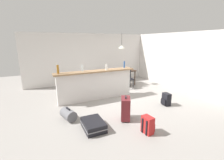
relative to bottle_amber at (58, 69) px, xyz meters
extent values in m
cube|color=gray|center=(2.02, -0.51, -1.26)|extent=(13.00, 13.00, 0.05)
cube|color=silver|center=(2.02, 2.54, 0.02)|extent=(6.60, 0.10, 2.50)
cube|color=silver|center=(5.07, -0.21, 0.02)|extent=(0.10, 6.00, 2.50)
cube|color=silver|center=(1.30, -0.03, -0.71)|extent=(2.80, 0.20, 1.04)
cube|color=#93704C|center=(1.30, -0.03, -0.17)|extent=(2.96, 0.40, 0.05)
cylinder|color=#9E661E|center=(0.00, 0.00, 0.00)|extent=(0.07, 0.07, 0.29)
cylinder|color=silver|center=(0.83, 0.05, -0.03)|extent=(0.06, 0.06, 0.23)
cylinder|color=silver|center=(1.68, -0.11, -0.04)|extent=(0.07, 0.07, 0.20)
cylinder|color=#284C89|center=(2.53, 0.04, -0.01)|extent=(0.06, 0.06, 0.27)
cube|color=#332319|center=(3.19, 1.29, -0.51)|extent=(1.10, 0.80, 0.04)
cylinder|color=#332319|center=(2.70, 0.95, -0.88)|extent=(0.06, 0.06, 0.70)
cylinder|color=#332319|center=(3.68, 0.95, -0.88)|extent=(0.06, 0.06, 0.70)
cylinder|color=#332319|center=(2.70, 1.63, -0.88)|extent=(0.06, 0.06, 0.70)
cylinder|color=#332319|center=(3.68, 1.63, -0.88)|extent=(0.06, 0.06, 0.70)
cube|color=black|center=(3.13, 0.65, -0.80)|extent=(0.44, 0.44, 0.04)
cube|color=black|center=(3.14, 0.82, -0.54)|extent=(0.40, 0.08, 0.48)
cylinder|color=black|center=(2.95, 0.50, -1.03)|extent=(0.04, 0.04, 0.41)
cylinder|color=black|center=(3.27, 0.47, -1.03)|extent=(0.04, 0.04, 0.41)
cylinder|color=black|center=(2.98, 0.82, -1.03)|extent=(0.04, 0.04, 0.41)
cylinder|color=black|center=(3.30, 0.79, -1.03)|extent=(0.04, 0.04, 0.41)
cylinder|color=black|center=(3.14, 1.36, 0.97)|extent=(0.01, 0.01, 0.59)
cone|color=white|center=(3.14, 1.36, 0.63)|extent=(0.34, 0.34, 0.14)
sphere|color=white|center=(3.14, 1.36, 0.55)|extent=(0.07, 0.07, 0.07)
cube|color=black|center=(0.50, -1.94, -1.12)|extent=(0.49, 0.69, 0.22)
cube|color=gray|center=(0.50, -1.94, -1.12)|extent=(0.50, 0.70, 0.02)
cube|color=#2D2D33|center=(0.51, -1.53, -1.12)|extent=(0.18, 0.14, 0.02)
cylinder|color=slate|center=(0.04, -1.17, -1.08)|extent=(0.42, 0.54, 0.30)
cube|color=black|center=(0.04, -1.17, -0.91)|extent=(0.08, 0.20, 0.04)
cube|color=black|center=(3.23, -1.61, -1.02)|extent=(0.21, 0.30, 0.42)
cube|color=black|center=(3.12, -1.60, -1.10)|extent=(0.08, 0.22, 0.19)
cube|color=black|center=(3.34, -1.55, -1.04)|extent=(0.03, 0.04, 0.36)
cube|color=black|center=(3.32, -1.69, -1.04)|extent=(0.03, 0.04, 0.36)
cube|color=maroon|center=(1.47, -1.86, -0.90)|extent=(0.43, 0.50, 0.60)
cylinder|color=black|center=(1.56, -1.70, -1.20)|extent=(0.06, 0.07, 0.06)
cylinder|color=black|center=(1.37, -2.03, -1.20)|extent=(0.06, 0.07, 0.06)
cube|color=#232328|center=(1.47, -1.86, -0.58)|extent=(0.10, 0.14, 0.04)
cube|color=red|center=(1.59, -2.67, -1.02)|extent=(0.20, 0.30, 0.42)
cube|color=maroon|center=(1.70, -2.66, -1.10)|extent=(0.08, 0.22, 0.19)
cube|color=black|center=(1.50, -2.75, -1.04)|extent=(0.03, 0.04, 0.36)
cube|color=black|center=(1.48, -2.61, -1.04)|extent=(0.03, 0.04, 0.36)
camera|label=1|loc=(-0.62, -5.28, 0.89)|focal=25.05mm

